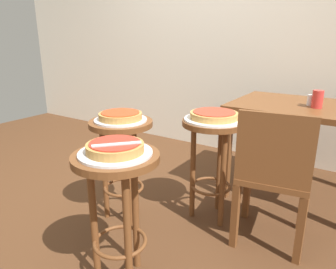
{
  "coord_description": "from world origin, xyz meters",
  "views": [
    {
      "loc": [
        1.5,
        -1.54,
        1.22
      ],
      "look_at": [
        0.46,
        0.03,
        0.63
      ],
      "focal_mm": 33.58,
      "sensor_mm": 36.0,
      "label": 1
    }
  ],
  "objects": [
    {
      "name": "cup_near_edge",
      "position": [
        1.17,
        0.85,
        0.8
      ],
      "size": [
        0.07,
        0.07,
        0.12
      ],
      "primitive_type": "cylinder",
      "color": "red",
      "rests_on": "dining_table"
    },
    {
      "name": "pizza_server_knife",
      "position": [
        0.58,
        -0.56,
        0.77
      ],
      "size": [
        0.16,
        0.18,
        0.01
      ],
      "primitive_type": "cube",
      "rotation": [
        0.0,
        0.0,
        0.84
      ],
      "color": "silver",
      "rests_on": "pizza_foreground"
    },
    {
      "name": "pizza_foreground",
      "position": [
        0.55,
        -0.54,
        0.74
      ],
      "size": [
        0.27,
        0.27,
        0.05
      ],
      "color": "#B78442",
      "rests_on": "serving_plate_foreground"
    },
    {
      "name": "condiment_shaker",
      "position": [
        1.11,
        0.91,
        0.78
      ],
      "size": [
        0.04,
        0.04,
        0.08
      ],
      "primitive_type": "cylinder",
      "color": "white",
      "rests_on": "dining_table"
    },
    {
      "name": "serving_plate_foreground",
      "position": [
        0.55,
        -0.54,
        0.71
      ],
      "size": [
        0.34,
        0.34,
        0.01
      ],
      "primitive_type": "cylinder",
      "color": "silver",
      "rests_on": "stool_foreground"
    },
    {
      "name": "stool_middle",
      "position": [
        0.17,
        -0.08,
        0.53
      ],
      "size": [
        0.41,
        0.41,
        0.71
      ],
      "color": "brown",
      "rests_on": "ground_plane"
    },
    {
      "name": "stool_foreground",
      "position": [
        0.55,
        -0.54,
        0.53
      ],
      "size": [
        0.41,
        0.41,
        0.71
      ],
      "color": "brown",
      "rests_on": "ground_plane"
    },
    {
      "name": "dining_table",
      "position": [
        1.05,
        0.93,
        0.62
      ],
      "size": [
        0.96,
        0.76,
        0.74
      ],
      "color": "brown",
      "rests_on": "ground_plane"
    },
    {
      "name": "wooden_chair",
      "position": [
        1.09,
        0.18,
        0.47
      ],
      "size": [
        0.46,
        0.46,
        0.85
      ],
      "color": "brown",
      "rests_on": "ground_plane"
    },
    {
      "name": "serving_plate_middle",
      "position": [
        0.17,
        -0.08,
        0.71
      ],
      "size": [
        0.34,
        0.34,
        0.01
      ],
      "primitive_type": "cylinder",
      "color": "silver",
      "rests_on": "stool_middle"
    },
    {
      "name": "ground_plane",
      "position": [
        0.0,
        0.0,
        0.0
      ],
      "size": [
        6.0,
        6.0,
        0.0
      ],
      "primitive_type": "plane",
      "color": "#4C2D19"
    },
    {
      "name": "pizza_middle",
      "position": [
        0.17,
        -0.08,
        0.74
      ],
      "size": [
        0.28,
        0.28,
        0.05
      ],
      "color": "#B78442",
      "rests_on": "serving_plate_middle"
    },
    {
      "name": "pizza_leftside",
      "position": [
        0.66,
        0.26,
        0.74
      ],
      "size": [
        0.31,
        0.31,
        0.05
      ],
      "color": "tan",
      "rests_on": "serving_plate_leftside"
    },
    {
      "name": "stool_leftside",
      "position": [
        0.66,
        0.26,
        0.53
      ],
      "size": [
        0.41,
        0.41,
        0.71
      ],
      "color": "brown",
      "rests_on": "ground_plane"
    },
    {
      "name": "serving_plate_leftside",
      "position": [
        0.66,
        0.26,
        0.71
      ],
      "size": [
        0.39,
        0.39,
        0.01
      ],
      "primitive_type": "cylinder",
      "color": "silver",
      "rests_on": "stool_leftside"
    },
    {
      "name": "back_wall",
      "position": [
        0.0,
        1.65,
        1.5
      ],
      "size": [
        6.0,
        0.1,
        3.0
      ],
      "primitive_type": "cube",
      "color": "silver",
      "rests_on": "ground_plane"
    }
  ]
}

